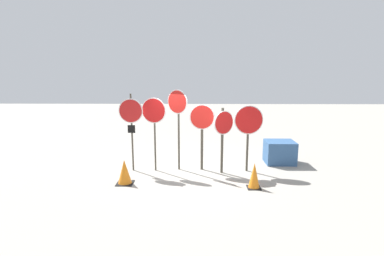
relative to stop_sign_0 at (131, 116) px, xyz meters
The scene contains 10 objects.
ground_plane 2.64m from the stop_sign_0, ahead, with size 40.00×40.00×0.00m, color gray.
stop_sign_0 is the anchor object (origin of this frame).
stop_sign_1 0.73m from the stop_sign_0, ahead, with size 0.80×0.23×2.41m.
stop_sign_2 1.50m from the stop_sign_0, ahead, with size 0.65×0.46×2.65m.
stop_sign_3 2.29m from the stop_sign_0, ahead, with size 0.81×0.15×2.18m.
stop_sign_4 2.96m from the stop_sign_0, ahead, with size 0.63×0.44×2.10m.
stop_sign_5 3.75m from the stop_sign_0, ahead, with size 0.92×0.16×2.17m.
traffic_cone_0 1.85m from the stop_sign_0, 89.87° to the right, with size 0.48×0.48×0.72m.
traffic_cone_1 4.22m from the stop_sign_0, 21.02° to the right, with size 0.38×0.38×0.74m.
storage_crate 5.31m from the stop_sign_0, 10.25° to the left, with size 1.01×0.86×0.80m.
Camera 1 is at (0.15, -9.45, 3.24)m, focal length 28.00 mm.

